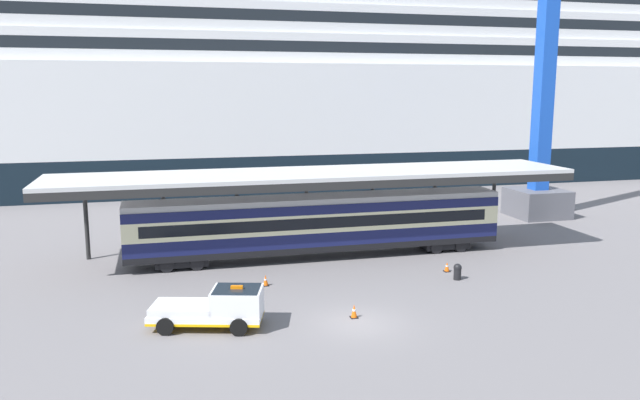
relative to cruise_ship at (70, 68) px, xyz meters
The scene contains 9 objects.
ground_plane 55.76m from the cruise_ship, 70.35° to the right, with size 400.00×400.00×0.00m, color slate.
cruise_ship is the anchor object (origin of this frame).
platform_canopy 43.80m from the cruise_ship, 63.29° to the right, with size 34.25×6.40×5.65m.
train_carriage 44.87m from the cruise_ship, 63.57° to the right, with size 24.60×2.81×4.11m.
service_truck 52.62m from the cruise_ship, 76.72° to the right, with size 5.55×3.36×2.02m.
traffic_cone_near 48.39m from the cruise_ship, 71.27° to the right, with size 0.36×0.36×0.63m.
traffic_cone_mid 54.99m from the cruise_ship, 69.99° to the right, with size 0.36×0.36×0.68m.
traffic_cone_far 52.93m from the cruise_ship, 59.37° to the right, with size 0.36×0.36×0.62m.
quay_bollard 54.20m from the cruise_ship, 60.41° to the right, with size 0.48×0.48×0.96m.
Camera 1 is at (-8.76, -26.80, 10.91)m, focal length 35.10 mm.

